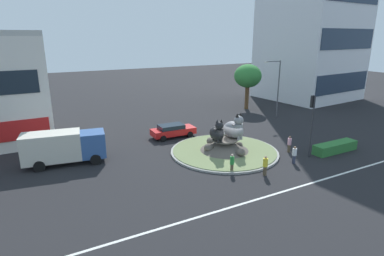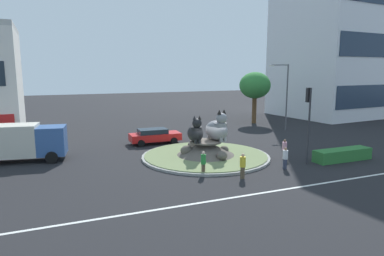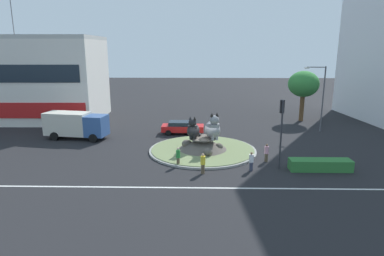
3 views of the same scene
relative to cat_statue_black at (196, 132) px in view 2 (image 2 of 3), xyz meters
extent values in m
plane|color=black|center=(0.90, 0.09, -2.12)|extent=(160.00, 160.00, 0.00)
cube|color=silver|center=(0.90, -8.43, -2.12)|extent=(112.00, 0.20, 0.01)
cylinder|color=gray|center=(0.90, 0.09, -2.03)|extent=(10.13, 10.13, 0.18)
cylinder|color=#707F51|center=(0.90, 0.09, -1.91)|extent=(9.72, 9.72, 0.06)
cone|color=#564F47|center=(0.90, 0.09, -1.33)|extent=(4.54, 4.54, 1.11)
cylinder|color=#564F47|center=(0.90, 0.09, -0.83)|extent=(2.49, 2.49, 0.12)
ellipsoid|color=#564F47|center=(2.42, -0.14, -1.58)|extent=(0.77, 0.67, 0.62)
ellipsoid|color=#564F47|center=(0.63, 1.93, -1.50)|extent=(0.97, 1.03, 0.78)
ellipsoid|color=#564F47|center=(-0.60, 0.37, -1.48)|extent=(1.00, 0.93, 0.80)
ellipsoid|color=#564F47|center=(1.34, -1.88, -1.55)|extent=(0.82, 0.85, 0.66)
ellipsoid|color=black|center=(0.01, 0.10, -0.11)|extent=(1.38, 1.96, 1.33)
cylinder|color=black|center=(-0.04, -0.26, 0.04)|extent=(0.96, 0.96, 0.83)
sphere|color=black|center=(-0.06, -0.39, 0.77)|extent=(0.73, 0.73, 0.73)
torus|color=black|center=(0.40, 0.80, -0.64)|extent=(0.79, 0.79, 0.17)
cone|color=black|center=(0.14, -0.42, 1.19)|extent=(0.33, 0.33, 0.30)
cone|color=black|center=(-0.26, -0.37, 1.19)|extent=(0.33, 0.33, 0.30)
cylinder|color=black|center=(0.07, -0.58, -0.61)|extent=(0.23, 0.23, 0.33)
cylinder|color=black|center=(-0.23, -0.54, -0.61)|extent=(0.23, 0.23, 0.33)
ellipsoid|color=gray|center=(1.80, -0.01, 0.02)|extent=(1.87, 2.45, 1.58)
cylinder|color=gray|center=(1.90, -0.43, 0.20)|extent=(1.25, 1.25, 0.99)
sphere|color=gray|center=(1.94, -0.59, 1.06)|extent=(0.87, 0.87, 0.87)
torus|color=gray|center=(1.93, 0.94, -0.61)|extent=(0.95, 0.95, 0.20)
cone|color=black|center=(2.17, -0.53, 1.57)|extent=(0.43, 0.43, 0.36)
cone|color=black|center=(1.71, -0.64, 1.57)|extent=(0.43, 0.43, 0.36)
cylinder|color=gray|center=(2.16, -0.73, -0.57)|extent=(0.28, 0.28, 0.40)
cylinder|color=gray|center=(1.82, -0.82, -0.57)|extent=(0.28, 0.28, 0.40)
cylinder|color=#2D2D33|center=(7.05, -4.52, 0.69)|extent=(0.14, 0.14, 5.62)
cube|color=black|center=(7.05, -4.30, 2.97)|extent=(0.32, 0.24, 1.05)
sphere|color=#360606|center=(7.05, -4.22, 3.29)|extent=(0.18, 0.18, 0.18)
sphere|color=orange|center=(7.05, -4.22, 2.97)|extent=(0.18, 0.18, 0.18)
sphere|color=black|center=(7.05, -4.22, 2.66)|extent=(0.18, 0.18, 0.18)
cube|color=silver|center=(29.41, 16.46, 14.77)|extent=(15.49, 14.57, 33.78)
cube|color=#233347|center=(30.01, 9.76, 1.26)|extent=(13.46, 1.30, 3.07)
cube|color=#233347|center=(30.01, 9.76, 8.01)|extent=(13.46, 1.30, 3.07)
cube|color=#2D7033|center=(10.26, -4.75, -1.67)|extent=(4.88, 1.20, 0.90)
cylinder|color=brown|center=(14.27, 14.01, -0.45)|extent=(0.58, 0.58, 3.35)
ellipsoid|color=#337F38|center=(14.27, 14.01, 2.83)|extent=(4.00, 4.00, 3.40)
cylinder|color=#4C4C51|center=(14.76, 8.08, 1.65)|extent=(0.16, 0.16, 7.55)
cylinder|color=#4C4C51|center=(13.77, 8.26, 5.33)|extent=(2.01, 0.47, 0.10)
cube|color=silver|center=(12.77, 8.45, 5.23)|extent=(0.50, 0.24, 0.16)
cylinder|color=brown|center=(0.86, -5.68, -1.74)|extent=(0.28, 0.28, 0.76)
cylinder|color=yellow|center=(0.86, -5.68, -1.03)|extent=(0.38, 0.38, 0.66)
sphere|color=tan|center=(0.86, -5.68, -0.59)|extent=(0.22, 0.22, 0.22)
cylinder|color=#33384C|center=(4.72, -4.97, -1.76)|extent=(0.28, 0.28, 0.72)
cylinder|color=silver|center=(4.72, -4.97, -1.09)|extent=(0.37, 0.37, 0.63)
sphere|color=#936B4C|center=(4.72, -4.97, -0.67)|extent=(0.21, 0.21, 0.21)
cylinder|color=brown|center=(6.35, -2.75, -1.75)|extent=(0.27, 0.27, 0.74)
cylinder|color=pink|center=(6.35, -2.75, -1.07)|extent=(0.36, 0.36, 0.64)
sphere|color=brown|center=(6.35, -2.75, -0.64)|extent=(0.21, 0.21, 0.21)
cylinder|color=brown|center=(-1.16, -4.05, -1.75)|extent=(0.25, 0.25, 0.75)
cylinder|color=#288C38|center=(-1.16, -4.05, -1.05)|extent=(0.34, 0.34, 0.65)
sphere|color=beige|center=(-1.16, -4.05, -0.62)|extent=(0.21, 0.21, 0.21)
cube|color=red|center=(-1.31, 6.71, -1.47)|extent=(4.79, 1.97, 0.67)
cube|color=#19232D|center=(-1.54, 6.71, -0.92)|extent=(2.69, 1.70, 0.43)
cylinder|color=black|center=(0.28, 7.61, -1.80)|extent=(0.64, 0.23, 0.64)
cylinder|color=black|center=(0.24, 5.74, -1.80)|extent=(0.64, 0.23, 0.64)
cylinder|color=black|center=(-2.85, 7.67, -1.80)|extent=(0.64, 0.23, 0.64)
cylinder|color=black|center=(-2.89, 5.81, -1.80)|extent=(0.64, 0.23, 0.64)
cube|color=#335693|center=(-10.33, 3.96, -0.59)|extent=(2.32, 2.47, 2.17)
cube|color=beige|center=(-13.61, 4.49, -0.47)|extent=(4.95, 2.89, 2.40)
cylinder|color=black|center=(-10.09, 5.03, -1.67)|extent=(0.94, 0.44, 0.90)
cylinder|color=black|center=(-10.43, 2.87, -1.67)|extent=(0.94, 0.44, 0.90)
camera|label=1|loc=(-15.11, -23.17, 8.51)|focal=29.58mm
camera|label=2|loc=(-10.21, -24.03, 4.74)|focal=32.08mm
camera|label=3|loc=(0.55, -30.11, 7.43)|focal=31.11mm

